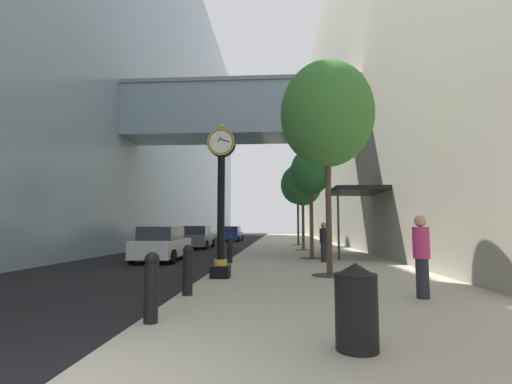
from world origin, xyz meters
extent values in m
plane|color=black|center=(0.00, 27.00, 0.00)|extent=(110.00, 110.00, 0.00)
cube|color=#ADA593|center=(3.59, 30.00, 0.07)|extent=(7.18, 80.00, 0.14)
cube|color=#849EB2|center=(-11.96, 30.00, 15.43)|extent=(9.00, 80.00, 30.87)
cube|color=#849EB2|center=(-0.14, 19.68, 8.76)|extent=(15.23, 3.20, 3.19)
cube|color=gray|center=(-0.14, 19.68, 10.48)|extent=(15.23, 3.40, 0.24)
cube|color=#A89E89|center=(11.68, 30.00, 13.22)|extent=(9.00, 80.00, 26.44)
cube|color=black|center=(0.52, 7.70, 0.32)|extent=(0.55, 0.55, 0.35)
cylinder|color=gold|center=(0.52, 7.70, 0.58)|extent=(0.39, 0.38, 0.18)
cylinder|color=black|center=(0.52, 7.70, 2.19)|extent=(0.22, 0.22, 3.05)
cylinder|color=black|center=(0.52, 7.70, 4.14)|extent=(0.84, 0.28, 0.84)
torus|color=gold|center=(0.52, 7.54, 4.14)|extent=(0.82, 0.05, 0.82)
cylinder|color=white|center=(0.52, 7.55, 4.14)|extent=(0.69, 0.01, 0.69)
cylinder|color=white|center=(0.52, 7.85, 4.14)|extent=(0.69, 0.01, 0.69)
sphere|color=gold|center=(0.52, 7.70, 4.63)|extent=(0.16, 0.16, 0.16)
cube|color=black|center=(0.48, 7.54, 4.21)|extent=(0.11, 0.01, 0.16)
cube|color=black|center=(0.65, 7.54, 4.18)|extent=(0.26, 0.01, 0.10)
cylinder|color=black|center=(0.24, 2.66, 0.60)|extent=(0.22, 0.22, 0.92)
sphere|color=black|center=(0.24, 2.66, 1.12)|extent=(0.23, 0.23, 0.23)
cylinder|color=black|center=(0.24, 4.96, 0.60)|extent=(0.22, 0.22, 0.92)
sphere|color=black|center=(0.24, 4.96, 1.12)|extent=(0.23, 0.23, 0.23)
cylinder|color=black|center=(0.24, 9.57, 0.60)|extent=(0.22, 0.22, 0.92)
sphere|color=black|center=(0.24, 9.57, 1.12)|extent=(0.23, 0.23, 0.23)
cylinder|color=black|center=(0.24, 11.87, 0.60)|extent=(0.22, 0.22, 0.92)
sphere|color=black|center=(0.24, 11.87, 1.12)|extent=(0.23, 0.23, 0.23)
cylinder|color=#333335|center=(3.77, 8.33, 0.15)|extent=(1.10, 1.10, 0.02)
cylinder|color=#4C3D2D|center=(3.77, 8.33, 2.11)|extent=(0.18, 0.18, 3.93)
ellipsoid|color=#428438|center=(3.77, 8.33, 5.17)|extent=(2.93, 2.93, 3.36)
cylinder|color=#333335|center=(3.77, 14.41, 0.15)|extent=(1.10, 1.10, 0.02)
cylinder|color=brown|center=(3.77, 14.41, 1.83)|extent=(0.18, 0.18, 3.39)
ellipsoid|color=#23602D|center=(3.77, 14.41, 4.25)|extent=(1.94, 1.94, 2.23)
cylinder|color=#333335|center=(3.77, 20.49, 0.15)|extent=(1.10, 1.10, 0.02)
cylinder|color=brown|center=(3.77, 20.49, 1.79)|extent=(0.18, 0.18, 3.30)
ellipsoid|color=#2D7033|center=(3.77, 20.49, 4.37)|extent=(2.48, 2.48, 2.85)
cylinder|color=#333335|center=(3.77, 26.56, 0.15)|extent=(1.10, 1.10, 0.02)
cylinder|color=brown|center=(3.77, 26.56, 2.04)|extent=(0.18, 0.18, 3.80)
ellipsoid|color=#387F3D|center=(3.77, 26.56, 4.98)|extent=(2.75, 2.75, 3.17)
cylinder|color=black|center=(3.19, 1.58, 0.60)|extent=(0.52, 0.52, 0.92)
cone|color=black|center=(3.19, 1.58, 1.11)|extent=(0.53, 0.53, 0.16)
cylinder|color=#23232D|center=(4.11, 12.61, 0.53)|extent=(0.36, 0.36, 0.78)
cylinder|color=black|center=(4.11, 12.61, 1.24)|extent=(0.48, 0.48, 0.63)
sphere|color=#9E7556|center=(4.11, 12.61, 1.67)|extent=(0.24, 0.24, 0.24)
cube|color=brown|center=(4.25, 12.78, 0.88)|extent=(0.23, 0.22, 0.24)
cylinder|color=#23232D|center=(5.24, 4.92, 0.55)|extent=(0.29, 0.29, 0.82)
cylinder|color=#C6336B|center=(5.24, 4.92, 1.29)|extent=(0.38, 0.38, 0.66)
sphere|color=tan|center=(5.24, 4.92, 1.75)|extent=(0.25, 0.25, 0.25)
cube|color=black|center=(5.98, 14.95, 3.34)|extent=(2.40, 3.60, 0.20)
cylinder|color=#333338|center=(4.86, 13.35, 1.74)|extent=(0.10, 0.10, 3.20)
cylinder|color=#333338|center=(4.86, 16.55, 1.74)|extent=(0.10, 0.10, 3.20)
cube|color=navy|center=(-2.78, 36.41, 0.61)|extent=(1.81, 4.35, 0.77)
cube|color=#282D38|center=(-2.79, 36.20, 1.29)|extent=(1.56, 2.45, 0.63)
cylinder|color=black|center=(-3.60, 37.90, 0.32)|extent=(0.23, 0.64, 0.64)
cylinder|color=black|center=(-1.89, 37.86, 0.32)|extent=(0.23, 0.64, 0.64)
cylinder|color=black|center=(-3.67, 34.97, 0.32)|extent=(0.23, 0.64, 0.64)
cylinder|color=black|center=(-1.96, 34.93, 0.32)|extent=(0.23, 0.64, 0.64)
cube|color=slate|center=(-3.78, 23.90, 0.62)|extent=(1.99, 4.72, 0.79)
cube|color=#282D38|center=(-3.77, 23.66, 1.32)|extent=(1.70, 2.66, 0.65)
cylinder|color=black|center=(-4.75, 25.45, 0.32)|extent=(0.24, 0.65, 0.64)
cylinder|color=black|center=(-2.92, 25.51, 0.32)|extent=(0.24, 0.65, 0.64)
cylinder|color=black|center=(-4.63, 22.28, 0.32)|extent=(0.24, 0.65, 0.64)
cylinder|color=black|center=(-2.81, 22.35, 0.32)|extent=(0.24, 0.65, 0.64)
cube|color=silver|center=(-3.31, 14.24, 0.61)|extent=(1.96, 4.73, 0.77)
cube|color=#282D38|center=(-3.30, 14.01, 1.29)|extent=(1.67, 2.67, 0.63)
cylinder|color=black|center=(-4.26, 15.79, 0.32)|extent=(0.24, 0.65, 0.64)
cylinder|color=black|center=(-2.48, 15.86, 0.32)|extent=(0.24, 0.65, 0.64)
cylinder|color=black|center=(-4.13, 12.62, 0.32)|extent=(0.24, 0.65, 0.64)
cylinder|color=black|center=(-2.36, 12.69, 0.32)|extent=(0.24, 0.65, 0.64)
camera|label=1|loc=(2.25, -3.10, 1.65)|focal=25.76mm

